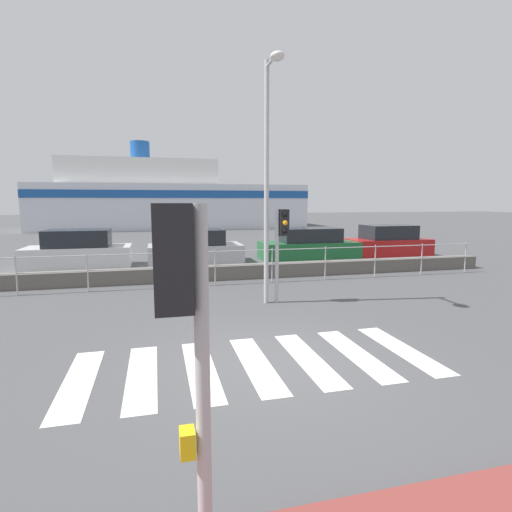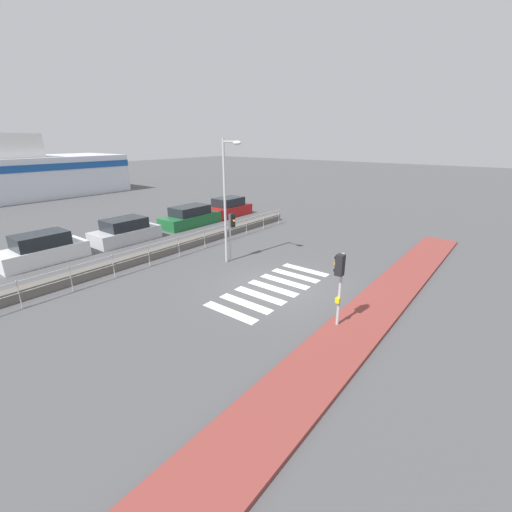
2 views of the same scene
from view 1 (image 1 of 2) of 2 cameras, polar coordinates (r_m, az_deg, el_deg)
ground_plane at (r=6.82m, az=2.16°, el=-14.95°), size 160.00×160.00×0.00m
crosswalk at (r=6.76m, az=0.02°, el=-15.13°), size 5.85×2.40×0.01m
seawall at (r=13.57m, az=-6.39°, el=-2.40°), size 20.88×0.55×0.48m
harbor_fence at (r=12.63m, az=-5.89°, el=-0.83°), size 18.83×0.04×1.13m
traffic_light_near at (r=2.62m, az=-10.20°, el=-8.66°), size 0.34×0.32×2.63m
traffic_light_far at (r=10.31m, az=3.64°, el=3.09°), size 0.34×0.32×2.43m
streetlamp at (r=10.06m, az=1.85°, el=14.11°), size 0.32×1.13×6.03m
ferry_boat at (r=40.67m, az=-12.59°, el=7.83°), size 25.03×8.59×8.27m
parked_car_white at (r=17.58m, az=-24.00°, el=0.64°), size 4.04×1.76×1.51m
parked_car_silver at (r=17.39m, az=-8.64°, el=1.06°), size 3.97×1.89×1.44m
parked_car_green at (r=18.62m, az=7.58°, el=1.50°), size 4.51×1.83×1.42m
parked_car_red at (r=20.49m, az=18.31°, el=1.83°), size 3.94×1.81×1.49m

